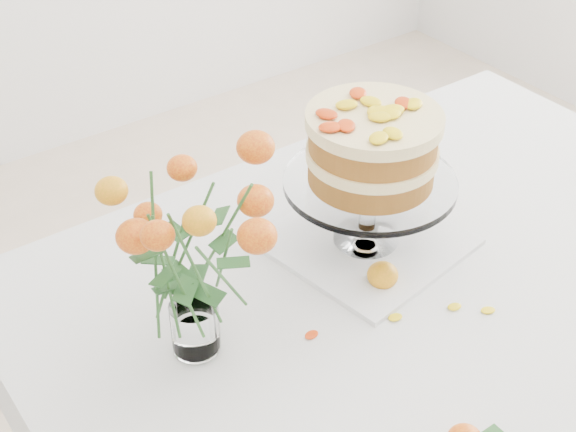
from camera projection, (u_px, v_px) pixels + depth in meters
name	position (u px, v px, depth m)	size (l,w,h in m)	color
table	(403.00, 294.00, 1.53)	(1.43, 0.93, 0.76)	tan
napkin	(366.00, 241.00, 1.52)	(0.32, 0.32, 0.01)	white
cake_stand	(372.00, 154.00, 1.40)	(0.31, 0.31, 0.28)	white
rose_vase	(187.00, 239.00, 1.16)	(0.32, 0.32, 0.39)	white
loose_rose_near	(383.00, 275.00, 1.41)	(0.10, 0.06, 0.05)	orange
stray_petal_a	(395.00, 317.00, 1.35)	(0.03, 0.02, 0.00)	yellow
stray_petal_b	(454.00, 307.00, 1.38)	(0.03, 0.02, 0.00)	yellow
stray_petal_c	(488.00, 310.00, 1.37)	(0.03, 0.02, 0.00)	yellow
stray_petal_d	(312.00, 335.00, 1.32)	(0.03, 0.02, 0.00)	yellow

